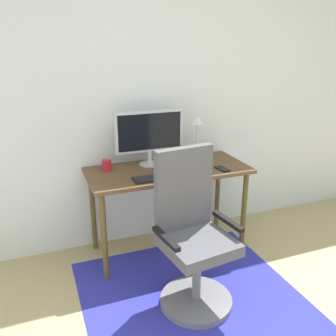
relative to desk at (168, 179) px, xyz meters
The scene contains 10 objects.
wall_back 0.74m from the desk, 72.28° to the left, with size 6.00×0.10×2.60m, color silver.
area_rug 0.93m from the desk, 97.17° to the right, with size 1.53×1.40×0.01m, color #292C9B.
desk is the anchor object (origin of this frame).
monitor 0.41m from the desk, 125.61° to the left, with size 0.58×0.18×0.46m.
keyboard 0.25m from the desk, 126.11° to the right, with size 0.43×0.13×0.02m, color black.
computer_mouse 0.27m from the desk, 39.18° to the right, with size 0.06×0.10×0.03m, color black.
coffee_cup 0.52m from the desk, 163.71° to the left, with size 0.08×0.08×0.09m, color #A41C25.
cell_phone 0.45m from the desk, 23.40° to the right, with size 0.07×0.14×0.01m, color black.
desk_lamp 0.48m from the desk, 12.66° to the left, with size 0.11×0.11×0.40m.
office_chair 0.73m from the desk, 97.41° to the right, with size 0.56×0.51×1.10m.
Camera 1 is at (-1.14, -0.79, 1.75)m, focal length 38.60 mm.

